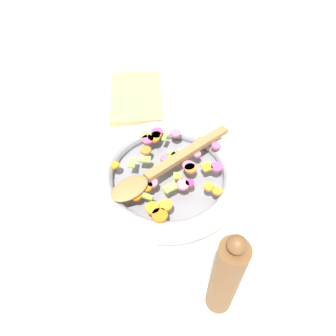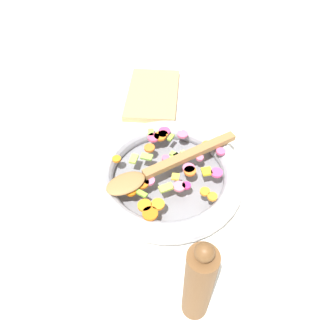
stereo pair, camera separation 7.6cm
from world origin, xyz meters
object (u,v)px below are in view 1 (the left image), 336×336
object	(u,v)px
pepper_mill	(226,278)
cutting_board	(136,97)
skillet	(168,176)
wooden_spoon	(162,168)

from	to	relation	value
pepper_mill	cutting_board	world-z (taller)	pepper_mill
skillet	pepper_mill	xyz separation A→B (m)	(-0.29, -0.07, 0.09)
pepper_mill	wooden_spoon	bearing A→B (deg)	17.02
skillet	cutting_board	xyz separation A→B (m)	(0.33, 0.07, -0.01)
skillet	cutting_board	bearing A→B (deg)	12.28
wooden_spoon	pepper_mill	size ratio (longest dim) A/B	1.26
cutting_board	skillet	bearing A→B (deg)	-167.72
wooden_spoon	cutting_board	bearing A→B (deg)	9.33
wooden_spoon	cutting_board	xyz separation A→B (m)	(0.34, 0.06, -0.05)
wooden_spoon	pepper_mill	xyz separation A→B (m)	(-0.28, -0.09, 0.05)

